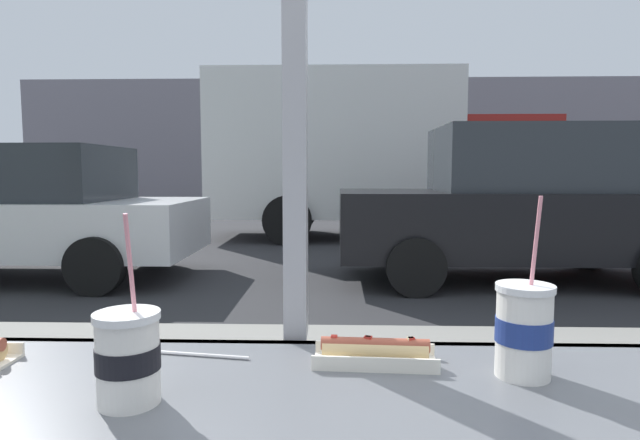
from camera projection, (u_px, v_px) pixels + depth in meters
name	position (u px, v px, depth m)	size (l,w,h in m)	color
ground_plane	(331.00, 248.00, 9.15)	(60.00, 60.00, 0.00)	#2D2D30
sidewalk_strip	(319.00, 413.00, 2.78)	(16.00, 2.80, 0.12)	gray
building_facade_far	(335.00, 141.00, 23.67)	(28.00, 1.20, 5.40)	gray
soda_cup_left	(128.00, 356.00, 0.82)	(0.10, 0.10, 0.30)	silver
soda_cup_right	(524.00, 329.00, 0.93)	(0.10, 0.10, 0.33)	white
hotdog_tray_near	(375.00, 352.00, 1.00)	(0.24, 0.10, 0.05)	silver
loose_straw	(203.00, 355.00, 1.04)	(0.01, 0.01, 0.19)	white
parked_car_white	(22.00, 211.00, 6.53)	(4.32, 2.00, 1.64)	silver
parked_car_black	(519.00, 205.00, 6.32)	(4.23, 1.89, 1.86)	black
box_truck	(367.00, 152.00, 10.46)	(6.51, 2.44, 3.22)	silver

